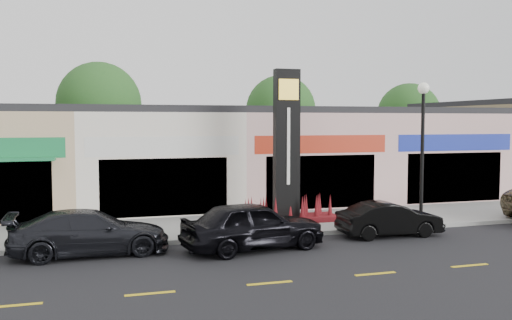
{
  "coord_description": "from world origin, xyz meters",
  "views": [
    {
      "loc": [
        -4.12,
        -15.87,
        4.11
      ],
      "look_at": [
        1.69,
        4.0,
        2.64
      ],
      "focal_mm": 38.0,
      "sensor_mm": 36.0,
      "label": 1
    }
  ],
  "objects_px": {
    "pylon_sign": "(287,168)",
    "car_dark_sedan": "(90,232)",
    "car_black_sedan": "(253,225)",
    "lamp_east_near": "(423,138)",
    "car_black_conv": "(390,219)"
  },
  "relations": [
    {
      "from": "pylon_sign",
      "to": "car_dark_sedan",
      "type": "xyz_separation_m",
      "value": [
        -7.42,
        -2.8,
        -1.58
      ]
    },
    {
      "from": "pylon_sign",
      "to": "car_black_sedan",
      "type": "distance_m",
      "value": 4.56
    },
    {
      "from": "lamp_east_near",
      "to": "car_dark_sedan",
      "type": "relative_size",
      "value": 1.14
    },
    {
      "from": "car_black_conv",
      "to": "car_black_sedan",
      "type": "bearing_deg",
      "value": 97.32
    },
    {
      "from": "car_black_sedan",
      "to": "car_black_conv",
      "type": "relative_size",
      "value": 1.24
    },
    {
      "from": "pylon_sign",
      "to": "car_black_sedan",
      "type": "bearing_deg",
      "value": -123.87
    },
    {
      "from": "pylon_sign",
      "to": "car_dark_sedan",
      "type": "relative_size",
      "value": 1.25
    },
    {
      "from": "car_dark_sedan",
      "to": "car_black_sedan",
      "type": "bearing_deg",
      "value": -100.47
    },
    {
      "from": "lamp_east_near",
      "to": "pylon_sign",
      "type": "xyz_separation_m",
      "value": [
        -5.0,
        1.7,
        -1.2
      ]
    },
    {
      "from": "lamp_east_near",
      "to": "car_black_sedan",
      "type": "relative_size",
      "value": 1.18
    },
    {
      "from": "lamp_east_near",
      "to": "car_black_conv",
      "type": "relative_size",
      "value": 1.46
    },
    {
      "from": "car_black_sedan",
      "to": "car_black_conv",
      "type": "distance_m",
      "value": 5.31
    },
    {
      "from": "pylon_sign",
      "to": "car_black_conv",
      "type": "relative_size",
      "value": 1.6
    },
    {
      "from": "pylon_sign",
      "to": "car_black_conv",
      "type": "distance_m",
      "value": 4.46
    },
    {
      "from": "pylon_sign",
      "to": "car_black_conv",
      "type": "xyz_separation_m",
      "value": [
        2.87,
        -2.98,
        -1.66
      ]
    }
  ]
}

